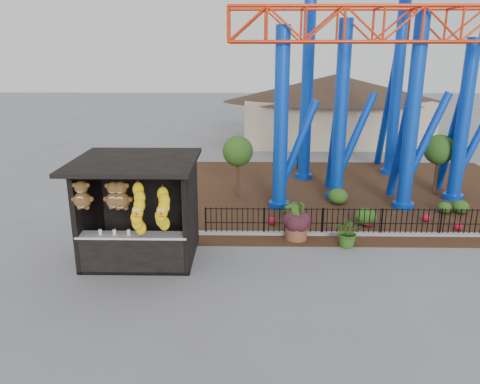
{
  "coord_description": "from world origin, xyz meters",
  "views": [
    {
      "loc": [
        0.24,
        -12.0,
        6.08
      ],
      "look_at": [
        0.0,
        1.5,
        2.0
      ],
      "focal_mm": 35.0,
      "sensor_mm": 36.0,
      "label": 1
    }
  ],
  "objects_px": {
    "terracotta_planter": "(296,231)",
    "potted_plant": "(349,232)",
    "prize_booth": "(137,213)",
    "roller_coaster": "(367,42)"
  },
  "relations": [
    {
      "from": "prize_booth",
      "to": "potted_plant",
      "type": "relative_size",
      "value": 3.43
    },
    {
      "from": "roller_coaster",
      "to": "prize_booth",
      "type": "bearing_deg",
      "value": -137.92
    },
    {
      "from": "prize_booth",
      "to": "roller_coaster",
      "type": "xyz_separation_m",
      "value": [
        8.13,
        7.34,
        4.91
      ]
    },
    {
      "from": "prize_booth",
      "to": "roller_coaster",
      "type": "distance_m",
      "value": 12.0
    },
    {
      "from": "prize_booth",
      "to": "roller_coaster",
      "type": "relative_size",
      "value": 0.32
    },
    {
      "from": "terracotta_planter",
      "to": "potted_plant",
      "type": "height_order",
      "value": "potted_plant"
    },
    {
      "from": "prize_booth",
      "to": "roller_coaster",
      "type": "height_order",
      "value": "roller_coaster"
    },
    {
      "from": "prize_booth",
      "to": "terracotta_planter",
      "type": "xyz_separation_m",
      "value": [
        4.88,
        1.78,
        -1.27
      ]
    },
    {
      "from": "terracotta_planter",
      "to": "potted_plant",
      "type": "relative_size",
      "value": 0.72
    },
    {
      "from": "terracotta_planter",
      "to": "prize_booth",
      "type": "bearing_deg",
      "value": -159.98
    }
  ]
}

